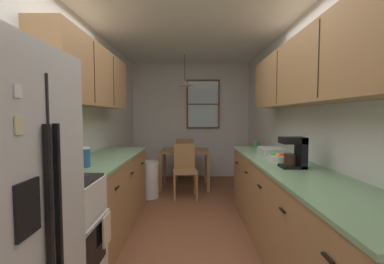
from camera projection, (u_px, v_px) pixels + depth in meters
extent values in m
plane|color=brown|center=(189.00, 222.00, 3.46)|extent=(12.00, 12.00, 0.00)
cube|color=silver|center=(83.00, 125.00, 3.38)|extent=(0.10, 9.00, 2.55)
cube|color=silver|center=(294.00, 125.00, 3.39)|extent=(0.10, 9.00, 2.55)
cube|color=silver|center=(190.00, 121.00, 6.03)|extent=(4.40, 0.10, 2.55)
cube|color=white|center=(189.00, 19.00, 3.30)|extent=(4.40, 9.00, 0.08)
cube|color=black|center=(51.00, 243.00, 1.21)|extent=(0.01, 0.01, 1.54)
cube|color=black|center=(49.00, 248.00, 1.17)|extent=(0.02, 0.02, 1.10)
cube|color=black|center=(58.00, 239.00, 1.25)|extent=(0.02, 0.02, 1.10)
cube|color=black|center=(27.00, 209.00, 1.03)|extent=(0.01, 0.15, 0.22)
cube|color=beige|center=(18.00, 125.00, 0.98)|extent=(0.01, 0.05, 0.07)
cube|color=white|center=(17.00, 91.00, 0.97)|extent=(0.01, 0.04, 0.05)
cube|color=white|center=(51.00, 245.00, 1.93)|extent=(0.62, 0.58, 0.90)
cube|color=black|center=(95.00, 249.00, 1.93)|extent=(0.01, 0.41, 0.30)
cube|color=silver|center=(98.00, 221.00, 1.92)|extent=(0.02, 0.47, 0.02)
cube|color=black|center=(49.00, 183.00, 1.90)|extent=(0.59, 0.56, 0.02)
cube|color=white|center=(10.00, 170.00, 1.89)|extent=(0.06, 0.58, 0.20)
cylinder|color=#2D2D2D|center=(18.00, 185.00, 1.77)|extent=(0.15, 0.15, 0.01)
cylinder|color=#2D2D2D|center=(40.00, 176.00, 2.03)|extent=(0.15, 0.15, 0.01)
cylinder|color=#2D2D2D|center=(60.00, 185.00, 1.77)|extent=(0.15, 0.15, 0.01)
cylinder|color=#2D2D2D|center=(77.00, 176.00, 2.03)|extent=(0.15, 0.15, 0.01)
cube|color=white|center=(29.00, 79.00, 1.85)|extent=(0.38, 0.56, 0.35)
cube|color=black|center=(52.00, 77.00, 1.80)|extent=(0.01, 0.34, 0.22)
cube|color=#2D2D33|center=(69.00, 82.00, 2.04)|extent=(0.01, 0.11, 0.22)
cube|color=#A87A4C|center=(106.00, 195.00, 3.19)|extent=(0.60, 1.93, 0.87)
cube|color=#7AA87A|center=(105.00, 158.00, 3.17)|extent=(0.63, 1.95, 0.03)
cube|color=black|center=(116.00, 188.00, 2.54)|extent=(0.02, 0.10, 0.01)
cube|color=black|center=(132.00, 173.00, 3.18)|extent=(0.02, 0.10, 0.01)
cube|color=black|center=(142.00, 163.00, 3.82)|extent=(0.02, 0.10, 0.01)
cube|color=#A87A4C|center=(90.00, 77.00, 3.06)|extent=(0.32, 2.03, 0.68)
cube|color=#2D2319|center=(93.00, 72.00, 2.72)|extent=(0.01, 0.01, 0.63)
cube|color=#2D2319|center=(113.00, 81.00, 3.39)|extent=(0.01, 0.01, 0.63)
cube|color=#A87A4C|center=(290.00, 213.00, 2.60)|extent=(0.60, 3.26, 0.87)
cube|color=#7AA87A|center=(291.00, 168.00, 2.58)|extent=(0.63, 3.28, 0.03)
cube|color=black|center=(327.00, 258.00, 1.28)|extent=(0.02, 0.10, 0.01)
cube|color=black|center=(281.00, 210.00, 1.94)|extent=(0.02, 0.10, 0.01)
cube|color=black|center=(258.00, 186.00, 2.59)|extent=(0.02, 0.10, 0.01)
cube|color=black|center=(245.00, 172.00, 3.24)|extent=(0.02, 0.10, 0.01)
cube|color=black|center=(236.00, 163.00, 3.89)|extent=(0.02, 0.10, 0.01)
cube|color=#A87A4C|center=(310.00, 70.00, 2.47)|extent=(0.32, 2.96, 0.63)
cube|color=#2D2319|center=(318.00, 59.00, 1.98)|extent=(0.01, 0.01, 0.58)
cube|color=#2D2319|center=(276.00, 77.00, 2.96)|extent=(0.01, 0.01, 0.58)
cube|color=olive|center=(184.00, 151.00, 5.11)|extent=(0.92, 0.76, 0.03)
cube|color=olive|center=(160.00, 173.00, 4.77)|extent=(0.06, 0.06, 0.70)
cube|color=olive|center=(208.00, 173.00, 4.78)|extent=(0.06, 0.06, 0.70)
cube|color=olive|center=(164.00, 166.00, 5.48)|extent=(0.06, 0.06, 0.70)
cube|color=olive|center=(205.00, 166.00, 5.48)|extent=(0.06, 0.06, 0.70)
cube|color=#A87A4C|center=(184.00, 171.00, 4.46)|extent=(0.43, 0.43, 0.04)
cube|color=#A87A4C|center=(184.00, 157.00, 4.63)|extent=(0.37, 0.06, 0.45)
cylinder|color=#A87A4C|center=(196.00, 188.00, 4.31)|extent=(0.04, 0.04, 0.43)
cylinder|color=#A87A4C|center=(174.00, 188.00, 4.28)|extent=(0.04, 0.04, 0.43)
cylinder|color=#A87A4C|center=(194.00, 182.00, 4.67)|extent=(0.04, 0.04, 0.43)
cylinder|color=#A87A4C|center=(173.00, 183.00, 4.64)|extent=(0.04, 0.04, 0.43)
cube|color=#A87A4C|center=(184.00, 159.00, 5.78)|extent=(0.41, 0.41, 0.04)
cube|color=#A87A4C|center=(184.00, 149.00, 5.59)|extent=(0.37, 0.04, 0.45)
cylinder|color=#A87A4C|center=(176.00, 168.00, 5.98)|extent=(0.04, 0.04, 0.43)
cylinder|color=#A87A4C|center=(192.00, 168.00, 5.98)|extent=(0.04, 0.04, 0.43)
cylinder|color=#A87A4C|center=(176.00, 171.00, 5.61)|extent=(0.04, 0.04, 0.43)
cylinder|color=#A87A4C|center=(193.00, 171.00, 5.62)|extent=(0.04, 0.04, 0.43)
cylinder|color=black|center=(184.00, 67.00, 5.01)|extent=(0.01, 0.01, 0.50)
cone|color=beige|center=(184.00, 83.00, 5.03)|extent=(0.31, 0.31, 0.10)
sphere|color=white|center=(184.00, 82.00, 5.03)|extent=(0.06, 0.06, 0.06)
cube|color=brown|center=(202.00, 104.00, 5.94)|extent=(0.74, 0.04, 1.09)
cube|color=silver|center=(202.00, 104.00, 5.92)|extent=(0.66, 0.01, 1.01)
cube|color=brown|center=(202.00, 104.00, 5.92)|extent=(0.66, 0.02, 0.03)
cylinder|color=white|center=(148.00, 180.00, 4.48)|extent=(0.33, 0.33, 0.61)
cylinder|color=#265999|center=(83.00, 158.00, 2.52)|extent=(0.11, 0.11, 0.17)
cylinder|color=white|center=(83.00, 148.00, 2.52)|extent=(0.11, 0.11, 0.02)
cube|color=beige|center=(106.00, 229.00, 2.07)|extent=(0.02, 0.16, 0.24)
cube|color=black|center=(291.00, 166.00, 2.49)|extent=(0.22, 0.18, 0.02)
cube|color=black|center=(300.00, 152.00, 2.49)|extent=(0.06, 0.18, 0.29)
cube|color=black|center=(292.00, 140.00, 2.48)|extent=(0.22, 0.18, 0.06)
cylinder|color=#331E14|center=(289.00, 159.00, 2.49)|extent=(0.11, 0.11, 0.11)
cylinder|color=#335999|center=(265.00, 149.00, 3.48)|extent=(0.08, 0.08, 0.09)
torus|color=#335999|center=(269.00, 149.00, 3.48)|extent=(0.05, 0.01, 0.05)
cylinder|color=#3F7F4C|center=(255.00, 144.00, 4.03)|extent=(0.08, 0.08, 0.10)
torus|color=#3F7F4C|center=(258.00, 144.00, 4.03)|extent=(0.05, 0.01, 0.05)
cylinder|color=silver|center=(277.00, 158.00, 2.85)|extent=(0.21, 0.21, 0.06)
cylinder|color=black|center=(277.00, 157.00, 2.85)|extent=(0.17, 0.17, 0.03)
sphere|color=red|center=(281.00, 155.00, 2.84)|extent=(0.06, 0.06, 0.06)
sphere|color=green|center=(273.00, 155.00, 2.88)|extent=(0.06, 0.06, 0.06)
sphere|color=yellow|center=(277.00, 156.00, 2.80)|extent=(0.06, 0.06, 0.06)
cube|color=silver|center=(271.00, 152.00, 3.22)|extent=(0.28, 0.34, 0.10)
cylinder|color=#E0D14C|center=(185.00, 149.00, 5.02)|extent=(0.20, 0.20, 0.06)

